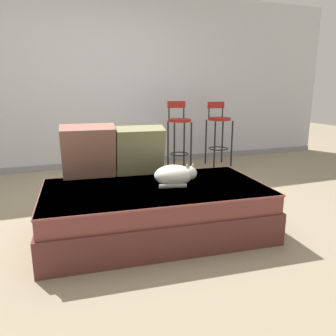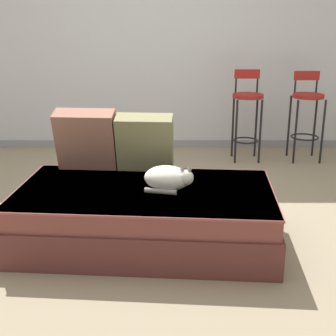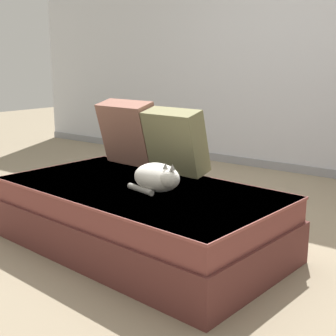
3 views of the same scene
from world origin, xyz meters
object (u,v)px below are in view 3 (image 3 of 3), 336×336
Objects in this scene: throw_pillow_corner at (129,133)px; throw_pillow_middle at (175,141)px; couch at (140,217)px; cat at (158,178)px.

throw_pillow_corner reaches higher than throw_pillow_middle.
couch is 0.78m from throw_pillow_corner.
couch is at bearing -42.89° from throw_pillow_corner.
couch is at bearing 171.56° from cat.
throw_pillow_corner is 1.33× the size of cat.
throw_pillow_corner is at bearing 137.11° from couch.
throw_pillow_corner reaches higher than cat.
throw_pillow_middle reaches higher than cat.
cat is at bearing -35.91° from throw_pillow_corner.
throw_pillow_corner reaches higher than couch.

